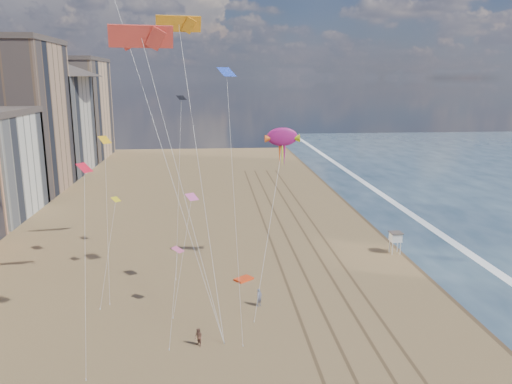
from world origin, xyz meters
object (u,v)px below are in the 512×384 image
grounded_kite (244,279)px  kite_flyer_a (259,297)px  lifeguard_stand (396,237)px  kite_flyer_b (198,337)px  show_kite (282,137)px

grounded_kite → kite_flyer_a: size_ratio=1.10×
kite_flyer_a → grounded_kite: bearing=58.0°
lifeguard_stand → kite_flyer_a: lifeguard_stand is taller
kite_flyer_a → kite_flyer_b: (-5.70, -6.99, -0.10)m
lifeguard_stand → grounded_kite: size_ratio=1.45×
lifeguard_stand → show_kite: size_ratio=0.14×
lifeguard_stand → kite_flyer_b: lifeguard_stand is taller
show_kite → kite_flyer_b: (-9.19, -16.93, -14.46)m
kite_flyer_a → kite_flyer_b: bearing=-170.7°
kite_flyer_a → kite_flyer_b: kite_flyer_a is taller
lifeguard_stand → grounded_kite: bearing=-160.8°
kite_flyer_b → kite_flyer_a: bearing=105.5°
grounded_kite → kite_flyer_a: 6.62m
grounded_kite → kite_flyer_b: 14.26m
grounded_kite → kite_flyer_a: bearing=-118.6°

